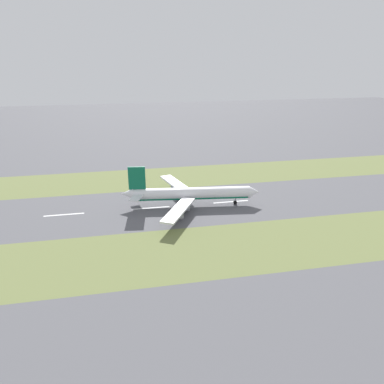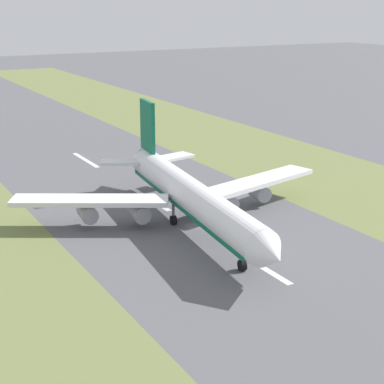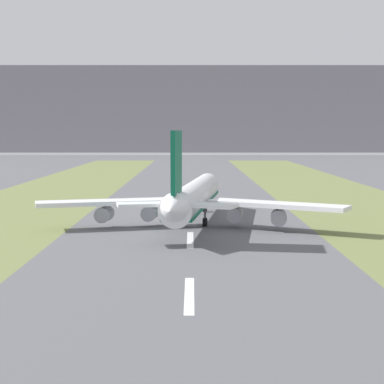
% 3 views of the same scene
% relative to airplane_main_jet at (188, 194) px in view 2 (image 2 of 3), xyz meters
% --- Properties ---
extents(ground_plane, '(800.00, 800.00, 0.00)m').
position_rel_airplane_main_jet_xyz_m(ground_plane, '(-0.63, 1.99, -6.02)').
color(ground_plane, '#56565B').
extents(grass_median_west, '(40.00, 600.00, 0.01)m').
position_rel_airplane_main_jet_xyz_m(grass_median_west, '(-45.63, 1.99, -6.02)').
color(grass_median_west, olive).
rests_on(grass_median_west, ground).
extents(centreline_dash_near, '(1.20, 18.00, 0.01)m').
position_rel_airplane_main_jet_xyz_m(centreline_dash_near, '(-0.63, -58.11, -6.01)').
color(centreline_dash_near, silver).
rests_on(centreline_dash_near, ground).
extents(centreline_dash_mid, '(1.20, 18.00, 0.01)m').
position_rel_airplane_main_jet_xyz_m(centreline_dash_mid, '(-0.63, -18.11, -6.01)').
color(centreline_dash_mid, silver).
rests_on(centreline_dash_mid, ground).
extents(centreline_dash_far, '(1.20, 18.00, 0.01)m').
position_rel_airplane_main_jet_xyz_m(centreline_dash_far, '(-0.63, 21.89, -6.01)').
color(centreline_dash_far, silver).
rests_on(centreline_dash_far, ground).
extents(airplane_main_jet, '(63.63, 67.16, 20.20)m').
position_rel_airplane_main_jet_xyz_m(airplane_main_jet, '(0.00, 0.00, 0.00)').
color(airplane_main_jet, white).
rests_on(airplane_main_jet, ground).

